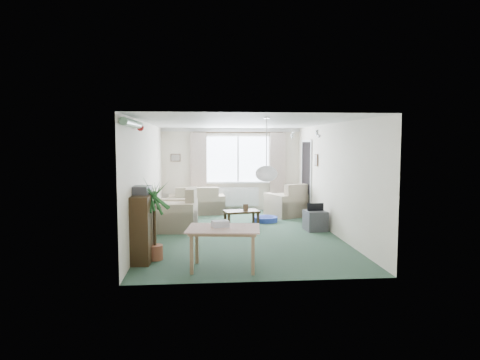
{
  "coord_description": "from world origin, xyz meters",
  "views": [
    {
      "loc": [
        -0.84,
        -9.16,
        1.98
      ],
      "look_at": [
        0.0,
        0.3,
        1.15
      ],
      "focal_mm": 32.0,
      "sensor_mm": 36.0,
      "label": 1
    }
  ],
  "objects": [
    {
      "name": "ground",
      "position": [
        0.0,
        0.0,
        0.0
      ],
      "size": [
        6.5,
        6.5,
        0.0
      ],
      "primitive_type": "plane",
      "color": "#284433"
    },
    {
      "name": "dining_table",
      "position": [
        -0.51,
        -2.59,
        0.32
      ],
      "size": [
        1.1,
        0.8,
        0.64
      ],
      "primitive_type": "cube",
      "rotation": [
        0.0,
        0.0,
        -0.12
      ],
      "color": "tan",
      "rests_on": "ground"
    },
    {
      "name": "wall_picture_back",
      "position": [
        -1.6,
        3.23,
        1.55
      ],
      "size": [
        0.28,
        0.03,
        0.22
      ],
      "primitive_type": "cube",
      "color": "brown"
    },
    {
      "name": "pet_bed",
      "position": [
        0.74,
        1.36,
        0.06
      ],
      "size": [
        0.64,
        0.64,
        0.12
      ],
      "primitive_type": "cylinder",
      "rotation": [
        0.0,
        0.0,
        0.05
      ],
      "color": "#21549A",
      "rests_on": "ground"
    },
    {
      "name": "bauble_cluster_b",
      "position": [
        1.6,
        -0.3,
        2.22
      ],
      "size": [
        0.2,
        0.2,
        0.2
      ],
      "primitive_type": "sphere",
      "color": "silver"
    },
    {
      "name": "radiator",
      "position": [
        0.2,
        3.19,
        0.4
      ],
      "size": [
        1.2,
        0.1,
        0.55
      ],
      "primitive_type": "cube",
      "color": "white"
    },
    {
      "name": "tinsel_garland",
      "position": [
        -1.92,
        -2.3,
        2.28
      ],
      "size": [
        1.6,
        1.6,
        0.12
      ],
      "primitive_type": "cylinder",
      "color": "#196626"
    },
    {
      "name": "bookshelf",
      "position": [
        -1.84,
        -1.92,
        0.56
      ],
      "size": [
        0.34,
        0.92,
        1.11
      ],
      "primitive_type": "cube",
      "rotation": [
        0.0,
        0.0,
        -0.04
      ],
      "color": "black",
      "rests_on": "ground"
    },
    {
      "name": "photo_frame",
      "position": [
        0.18,
        0.84,
        0.45
      ],
      "size": [
        0.12,
        0.02,
        0.16
      ],
      "primitive_type": "cube",
      "rotation": [
        0.0,
        0.0,
        -0.01
      ],
      "color": "brown",
      "rests_on": "coffee_table"
    },
    {
      "name": "sofa",
      "position": [
        -1.0,
        2.75,
        0.38
      ],
      "size": [
        1.57,
        0.89,
        0.77
      ],
      "primitive_type": "cube",
      "rotation": [
        0.0,
        0.0,
        3.2
      ],
      "color": "#B9AD8C",
      "rests_on": "ground"
    },
    {
      "name": "coffee_table",
      "position": [
        0.09,
        0.89,
        0.18
      ],
      "size": [
        0.89,
        0.6,
        0.37
      ],
      "primitive_type": "cube",
      "rotation": [
        0.0,
        0.0,
        0.2
      ],
      "color": "black",
      "rests_on": "ground"
    },
    {
      "name": "window",
      "position": [
        0.2,
        3.23,
        1.5
      ],
      "size": [
        1.8,
        0.03,
        1.3
      ],
      "primitive_type": "cube",
      "color": "white"
    },
    {
      "name": "doorway",
      "position": [
        1.99,
        2.2,
        1.0
      ],
      "size": [
        0.03,
        0.95,
        2.0
      ],
      "primitive_type": "cube",
      "color": "black"
    },
    {
      "name": "tv_cube",
      "position": [
        1.7,
        0.2,
        0.22
      ],
      "size": [
        0.49,
        0.53,
        0.45
      ],
      "primitive_type": "cube",
      "rotation": [
        0.0,
        0.0,
        0.08
      ],
      "color": "#3E3E43",
      "rests_on": "ground"
    },
    {
      "name": "armchair_corner",
      "position": [
        1.48,
        2.18,
        0.44
      ],
      "size": [
        1.27,
        1.25,
        0.89
      ],
      "primitive_type": "cube",
      "rotation": [
        0.0,
        0.0,
        3.53
      ],
      "color": "#BDA78F",
      "rests_on": "ground"
    },
    {
      "name": "curtain_left",
      "position": [
        -0.95,
        3.13,
        1.27
      ],
      "size": [
        0.45,
        0.08,
        2.0
      ],
      "primitive_type": "cube",
      "color": "beige"
    },
    {
      "name": "pendant_lamp",
      "position": [
        0.2,
        -2.3,
        1.48
      ],
      "size": [
        0.36,
        0.36,
        0.36
      ],
      "primitive_type": "sphere",
      "color": "white"
    },
    {
      "name": "hifi_box",
      "position": [
        -1.87,
        -1.89,
        1.18
      ],
      "size": [
        0.32,
        0.38,
        0.14
      ],
      "primitive_type": "cube",
      "rotation": [
        0.0,
        0.0,
        -0.13
      ],
      "color": "#3E3F44",
      "rests_on": "bookshelf"
    },
    {
      "name": "gift_box",
      "position": [
        -0.56,
        -2.52,
        0.7
      ],
      "size": [
        0.29,
        0.24,
        0.12
      ],
      "primitive_type": "cube",
      "rotation": [
        0.0,
        0.0,
        0.27
      ],
      "color": "silver",
      "rests_on": "dining_table"
    },
    {
      "name": "bauble_cluster_a",
      "position": [
        1.3,
        0.9,
        2.22
      ],
      "size": [
        0.2,
        0.2,
        0.2
      ],
      "primitive_type": "sphere",
      "color": "silver"
    },
    {
      "name": "curtain_right",
      "position": [
        1.35,
        3.13,
        1.27
      ],
      "size": [
        0.45,
        0.08,
        2.0
      ],
      "primitive_type": "cube",
      "color": "beige"
    },
    {
      "name": "houseplant",
      "position": [
        -1.65,
        -1.94,
        0.67
      ],
      "size": [
        0.74,
        0.74,
        1.34
      ],
      "primitive_type": "cylinder",
      "rotation": [
        0.0,
        0.0,
        -0.37
      ],
      "color": "#22581E",
      "rests_on": "ground"
    },
    {
      "name": "curtain_rod",
      "position": [
        0.2,
        3.15,
        2.27
      ],
      "size": [
        2.6,
        0.03,
        0.03
      ],
      "primitive_type": "cube",
      "color": "black"
    },
    {
      "name": "armchair_left",
      "position": [
        -1.5,
        0.57,
        0.48
      ],
      "size": [
        1.09,
        1.15,
        0.95
      ],
      "primitive_type": "cube",
      "rotation": [
        0.0,
        0.0,
        -1.65
      ],
      "color": "beige",
      "rests_on": "ground"
    },
    {
      "name": "wall_picture_right",
      "position": [
        1.98,
        1.2,
        1.55
      ],
      "size": [
        0.03,
        0.24,
        0.3
      ],
      "primitive_type": "cube",
      "color": "brown"
    }
  ]
}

